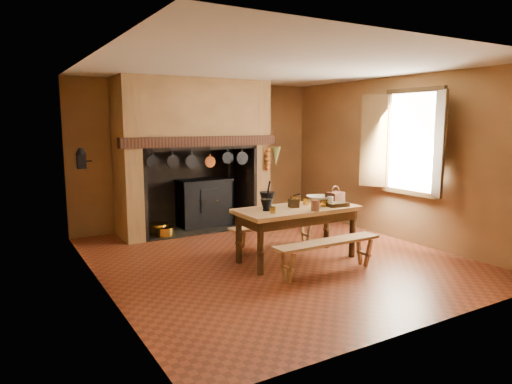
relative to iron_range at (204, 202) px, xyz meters
The scene contains 28 objects.
floor 2.50m from the iron_range, 89.02° to the right, with size 5.50×5.50×0.00m, color brown.
ceiling 3.37m from the iron_range, 89.02° to the right, with size 5.50×5.50×0.00m, color silver.
back_wall 0.97m from the iron_range, 82.10° to the left, with size 5.00×0.02×2.80m, color olive.
wall_left 3.59m from the iron_range, 135.12° to the right, with size 0.02×5.50×2.80m, color olive.
wall_right 3.65m from the iron_range, 43.91° to the right, with size 0.02×5.50×2.80m, color olive.
wall_front 5.28m from the iron_range, 89.54° to the right, with size 5.00×0.02×2.80m, color olive.
chimney_breast 1.36m from the iron_range, 151.95° to the right, with size 2.95×0.96×2.80m.
iron_range is the anchor object (origin of this frame).
hearth_pans 1.10m from the iron_range, 167.25° to the right, with size 0.51×0.62×0.20m.
hanging_pans 1.12m from the iron_range, 115.02° to the right, with size 1.92×0.29×0.27m.
onion_string 1.49m from the iron_range, 32.25° to the right, with size 0.12×0.10×0.46m, color #96491B, non-canonical shape.
herb_bunch 1.65m from the iron_range, 28.28° to the right, with size 0.20×0.20×0.35m, color brown.
window 3.91m from the iron_range, 49.98° to the right, with size 0.39×1.75×1.76m.
wall_coffee_mill 2.74m from the iron_range, 159.32° to the right, with size 0.23×0.16×0.31m.
work_table 2.73m from the iron_range, 84.18° to the right, with size 1.82×0.81×0.79m.
bench_front 3.43m from the iron_range, 85.39° to the right, with size 1.62×0.28×0.45m.
bench_back 2.12m from the iron_range, 82.50° to the right, with size 1.53×0.27×0.43m.
mortar_large 2.52m from the iron_range, 92.35° to the right, with size 0.23×0.23×0.39m.
mortar_small 2.73m from the iron_range, 95.20° to the right, with size 0.17×0.17×0.29m.
coffee_grinder 2.71m from the iron_range, 84.94° to the right, with size 0.19×0.15×0.20m.
brass_mug_a 2.92m from the iron_range, 95.18° to the right, with size 0.08×0.08×0.09m, color #B38629.
brass_mug_b 2.66m from the iron_range, 78.52° to the right, with size 0.09×0.09×0.10m, color #B38629.
mixing_bowl 2.60m from the iron_range, 70.00° to the right, with size 0.35×0.35×0.09m, color #C2B595.
stoneware_crock 3.08m from the iron_range, 83.35° to the right, with size 0.12×0.12×0.15m, color brown.
glass_jar 3.01m from the iron_range, 75.58° to the right, with size 0.08×0.08×0.15m, color beige.
wicker_basket 2.83m from the iron_range, 67.19° to the right, with size 0.31×0.25×0.26m.
wooden_tray 3.05m from the iron_range, 73.74° to the right, with size 0.32×0.23×0.05m, color #3A2712.
brass_cup 2.94m from the iron_range, 77.16° to the right, with size 0.12×0.12×0.09m, color #B38629.
Camera 1 is at (-3.61, -5.60, 2.03)m, focal length 32.00 mm.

